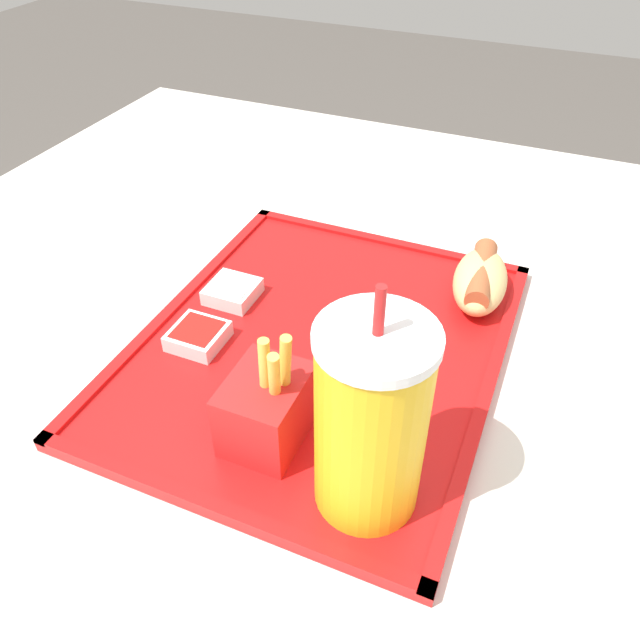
# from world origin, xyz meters

# --- Properties ---
(dining_table) EXTENTS (1.17, 1.12, 0.78)m
(dining_table) POSITION_xyz_m (0.00, 0.00, 0.39)
(dining_table) COLOR beige
(dining_table) RESTS_ON ground_plane
(food_tray) EXTENTS (0.41, 0.34, 0.01)m
(food_tray) POSITION_xyz_m (-0.02, 0.02, 0.78)
(food_tray) COLOR red
(food_tray) RESTS_ON dining_table
(soda_cup) EXTENTS (0.08, 0.08, 0.20)m
(soda_cup) POSITION_xyz_m (0.13, 0.12, 0.87)
(soda_cup) COLOR gold
(soda_cup) RESTS_ON food_tray
(hot_dog_far) EXTENTS (0.12, 0.07, 0.04)m
(hot_dog_far) POSITION_xyz_m (-0.15, 0.14, 0.81)
(hot_dog_far) COLOR #DBB270
(hot_dog_far) RESTS_ON food_tray
(fries_carton) EXTENTS (0.07, 0.06, 0.11)m
(fries_carton) POSITION_xyz_m (0.11, 0.02, 0.82)
(fries_carton) COLOR red
(fries_carton) RESTS_ON food_tray
(sauce_cup_mayo) EXTENTS (0.05, 0.05, 0.02)m
(sauce_cup_mayo) POSITION_xyz_m (-0.05, -0.10, 0.80)
(sauce_cup_mayo) COLOR silver
(sauce_cup_mayo) RESTS_ON food_tray
(sauce_cup_ketchup) EXTENTS (0.05, 0.05, 0.02)m
(sauce_cup_ketchup) POSITION_xyz_m (0.03, -0.09, 0.80)
(sauce_cup_ketchup) COLOR silver
(sauce_cup_ketchup) RESTS_ON food_tray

